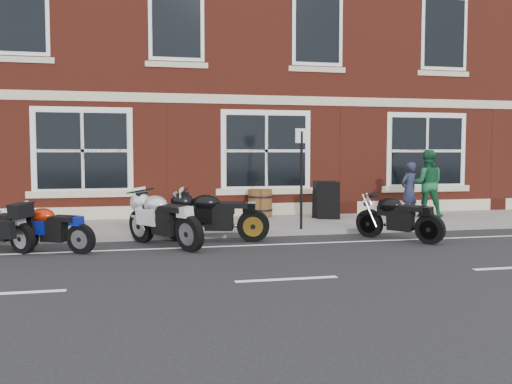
% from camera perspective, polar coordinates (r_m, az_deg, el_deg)
% --- Properties ---
extents(ground, '(80.00, 80.00, 0.00)m').
position_cam_1_polar(ground, '(11.63, -0.93, -5.55)').
color(ground, black).
rests_on(ground, ground).
extents(sidewalk, '(30.00, 3.00, 0.12)m').
position_cam_1_polar(sidewalk, '(14.54, -3.34, -3.39)').
color(sidewalk, slate).
rests_on(sidewalk, ground).
extents(kerb, '(30.00, 0.16, 0.12)m').
position_cam_1_polar(kerb, '(13.00, -2.21, -4.27)').
color(kerb, slate).
rests_on(kerb, ground).
extents(pub_building, '(24.00, 12.00, 12.00)m').
position_cam_1_polar(pub_building, '(22.23, -6.63, 14.52)').
color(pub_building, maroon).
rests_on(pub_building, ground).
extents(moto_sport_red, '(1.67, 1.12, 0.86)m').
position_cam_1_polar(moto_sport_red, '(11.75, -19.77, -3.26)').
color(moto_sport_red, black).
rests_on(moto_sport_red, ground).
extents(moto_sport_black, '(2.23, 0.80, 1.03)m').
position_cam_1_polar(moto_sport_black, '(12.36, -4.16, -2.23)').
color(moto_sport_black, black).
rests_on(moto_sport_black, ground).
extents(moto_sport_silver, '(1.39, 2.04, 1.05)m').
position_cam_1_polar(moto_sport_silver, '(11.79, -9.17, -2.51)').
color(moto_sport_silver, black).
rests_on(moto_sport_silver, ground).
extents(moto_naked_black, '(1.31, 1.79, 0.94)m').
position_cam_1_polar(moto_naked_black, '(12.84, 13.98, -2.32)').
color(moto_naked_black, black).
rests_on(moto_naked_black, ground).
extents(pedestrian_left, '(0.66, 0.55, 1.54)m').
position_cam_1_polar(pedestrian_left, '(16.24, 15.06, 0.20)').
color(pedestrian_left, '#1C2033').
rests_on(pedestrian_left, sidewalk).
extents(pedestrian_right, '(1.11, 1.00, 1.87)m').
position_cam_1_polar(pedestrian_right, '(16.59, 16.73, 0.81)').
color(pedestrian_right, '#17522E').
rests_on(pedestrian_right, sidewalk).
extents(a_board_sign, '(0.74, 0.63, 1.04)m').
position_cam_1_polar(a_board_sign, '(15.51, 7.01, -0.80)').
color(a_board_sign, black).
rests_on(a_board_sign, sidewalk).
extents(barrel_planter, '(0.70, 0.70, 0.78)m').
position_cam_1_polar(barrel_planter, '(15.94, 0.41, -1.12)').
color(barrel_planter, '#4E2614').
rests_on(barrel_planter, sidewalk).
extents(parking_sign, '(0.33, 0.11, 2.36)m').
position_cam_1_polar(parking_sign, '(13.39, 4.56, 2.08)').
color(parking_sign, black).
rests_on(parking_sign, sidewalk).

